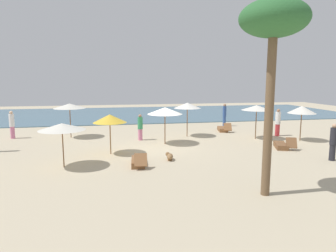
{
  "coord_description": "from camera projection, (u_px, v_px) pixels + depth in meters",
  "views": [
    {
      "loc": [
        -2.83,
        -17.33,
        3.96
      ],
      "look_at": [
        0.6,
        0.73,
        1.1
      ],
      "focal_mm": 32.42,
      "sensor_mm": 36.0,
      "label": 1
    }
  ],
  "objects": [
    {
      "name": "palm_0",
      "position": [
        274.0,
        26.0,
        9.63
      ],
      "size": [
        2.22,
        2.22,
        6.47
      ],
      "color": "brown",
      "rests_on": "ground_plane"
    },
    {
      "name": "umbrella_5",
      "position": [
        257.0,
        108.0,
        19.93
      ],
      "size": [
        1.97,
        1.97,
        2.25
      ],
      "color": "brown",
      "rests_on": "ground_plane"
    },
    {
      "name": "lounger_2",
      "position": [
        282.0,
        145.0,
        17.49
      ],
      "size": [
        1.14,
        1.77,
        0.71
      ],
      "color": "brown",
      "rests_on": "ground_plane"
    },
    {
      "name": "person_4",
      "position": [
        12.0,
        124.0,
        20.25
      ],
      "size": [
        0.38,
        0.38,
        1.86
      ],
      "color": "#D17299",
      "rests_on": "ground_plane"
    },
    {
      "name": "ground_plane",
      "position": [
        160.0,
        146.0,
        17.96
      ],
      "size": [
        60.0,
        60.0,
        0.0
      ],
      "primitive_type": "plane",
      "color": "#BCAD8E"
    },
    {
      "name": "dog",
      "position": [
        170.0,
        156.0,
        14.95
      ],
      "size": [
        0.43,
        0.75,
        0.34
      ],
      "color": "olive",
      "rests_on": "ground_plane"
    },
    {
      "name": "lounger_1",
      "position": [
        223.0,
        129.0,
        23.19
      ],
      "size": [
        0.93,
        1.77,
        0.69
      ],
      "color": "brown",
      "rests_on": "ground_plane"
    },
    {
      "name": "ocean_water",
      "position": [
        136.0,
        114.0,
        34.46
      ],
      "size": [
        48.0,
        16.0,
        0.06
      ],
      "primitive_type": "cube",
      "color": "#476B7F",
      "rests_on": "ground_plane"
    },
    {
      "name": "person_5",
      "position": [
        224.0,
        114.0,
        25.61
      ],
      "size": [
        0.36,
        0.36,
        1.9
      ],
      "color": "#2D4C8C",
      "rests_on": "ground_plane"
    },
    {
      "name": "person_2",
      "position": [
        140.0,
        127.0,
        19.71
      ],
      "size": [
        0.45,
        0.45,
        1.7
      ],
      "color": "#D17299",
      "rests_on": "ground_plane"
    },
    {
      "name": "umbrella_4",
      "position": [
        187.0,
        106.0,
        20.79
      ],
      "size": [
        1.84,
        1.84,
        2.35
      ],
      "color": "brown",
      "rests_on": "ground_plane"
    },
    {
      "name": "lounger_0",
      "position": [
        138.0,
        162.0,
        14.03
      ],
      "size": [
        0.73,
        1.74,
        0.68
      ],
      "color": "brown",
      "rests_on": "ground_plane"
    },
    {
      "name": "person_3",
      "position": [
        278.0,
        122.0,
        21.19
      ],
      "size": [
        0.38,
        0.38,
        1.91
      ],
      "color": "#BF3338",
      "rests_on": "ground_plane"
    },
    {
      "name": "umbrella_1",
      "position": [
        165.0,
        111.0,
        18.37
      ],
      "size": [
        2.14,
        2.14,
        2.26
      ],
      "color": "brown",
      "rests_on": "ground_plane"
    },
    {
      "name": "umbrella_6",
      "position": [
        62.0,
        127.0,
        13.45
      ],
      "size": [
        2.05,
        2.05,
        2.01
      ],
      "color": "brown",
      "rests_on": "ground_plane"
    },
    {
      "name": "umbrella_0",
      "position": [
        110.0,
        119.0,
        15.89
      ],
      "size": [
        1.76,
        1.76,
        2.12
      ],
      "color": "olive",
      "rests_on": "ground_plane"
    },
    {
      "name": "umbrella_2",
      "position": [
        70.0,
        106.0,
        20.4
      ],
      "size": [
        2.13,
        2.13,
        2.32
      ],
      "color": "brown",
      "rests_on": "ground_plane"
    },
    {
      "name": "umbrella_3",
      "position": [
        302.0,
        110.0,
        19.32
      ],
      "size": [
        1.75,
        1.75,
        2.26
      ],
      "color": "brown",
      "rests_on": "ground_plane"
    },
    {
      "name": "person_1",
      "position": [
        333.0,
        142.0,
        14.74
      ],
      "size": [
        0.46,
        0.46,
        1.83
      ],
      "color": "#26262D",
      "rests_on": "ground_plane"
    }
  ]
}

